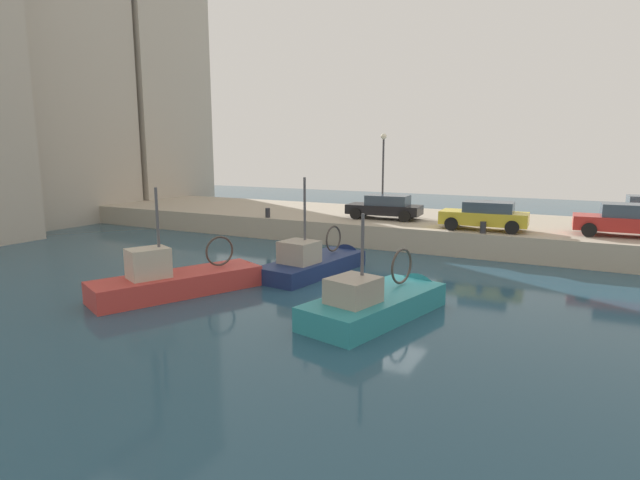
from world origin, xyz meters
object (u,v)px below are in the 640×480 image
(fishing_boat_navy, at_px, (318,269))
(quay_streetlamp, at_px, (383,159))
(fishing_boat_red, at_px, (186,289))
(parked_car_black, at_px, (385,207))
(mooring_bollard_mid, at_px, (483,227))
(fishing_boat_teal, at_px, (382,311))
(mooring_bollard_north, at_px, (268,213))
(parked_car_red, at_px, (626,220))
(parked_car_yellow, at_px, (485,215))

(fishing_boat_navy, height_order, quay_streetlamp, quay_streetlamp)
(fishing_boat_red, height_order, parked_car_black, fishing_boat_red)
(mooring_bollard_mid, bearing_deg, fishing_boat_teal, 172.87)
(fishing_boat_red, relative_size, quay_streetlamp, 1.42)
(fishing_boat_teal, distance_m, mooring_bollard_north, 14.75)
(parked_car_black, bearing_deg, parked_car_red, -92.57)
(fishing_boat_teal, relative_size, parked_car_red, 1.48)
(fishing_boat_navy, bearing_deg, parked_car_black, 1.38)
(fishing_boat_red, distance_m, fishing_boat_teal, 7.21)
(fishing_boat_red, height_order, parked_car_yellow, fishing_boat_red)
(parked_car_black, height_order, mooring_bollard_mid, parked_car_black)
(parked_car_red, distance_m, mooring_bollard_mid, 6.23)
(fishing_boat_teal, distance_m, parked_car_black, 13.53)
(fishing_boat_red, relative_size, mooring_bollard_north, 12.47)
(mooring_bollard_north, bearing_deg, parked_car_red, -83.37)
(mooring_bollard_mid, xyz_separation_m, quay_streetlamp, (5.65, 7.13, 2.98))
(fishing_boat_teal, xyz_separation_m, fishing_boat_navy, (4.06, 4.36, 0.03))
(mooring_bollard_north, bearing_deg, parked_car_yellow, -84.82)
(fishing_boat_navy, bearing_deg, mooring_bollard_north, 47.05)
(parked_car_red, height_order, mooring_bollard_mid, parked_car_red)
(fishing_boat_navy, height_order, mooring_bollard_mid, fishing_boat_navy)
(parked_car_black, xyz_separation_m, mooring_bollard_mid, (-2.60, -5.82, -0.42))
(fishing_boat_red, relative_size, fishing_boat_navy, 1.09)
(fishing_boat_teal, height_order, parked_car_red, fishing_boat_teal)
(fishing_boat_teal, relative_size, mooring_bollard_mid, 11.45)
(fishing_boat_navy, height_order, parked_car_red, fishing_boat_navy)
(parked_car_black, bearing_deg, quay_streetlamp, 23.36)
(fishing_boat_navy, relative_size, parked_car_black, 1.50)
(fishing_boat_teal, distance_m, parked_car_red, 14.14)
(parked_car_yellow, bearing_deg, fishing_boat_red, 145.41)
(fishing_boat_red, xyz_separation_m, parked_car_red, (13.00, -14.26, 1.83))
(mooring_bollard_mid, relative_size, mooring_bollard_north, 1.00)
(fishing_boat_navy, height_order, parked_car_black, fishing_boat_navy)
(parked_car_red, relative_size, mooring_bollard_north, 7.71)
(fishing_boat_teal, xyz_separation_m, parked_car_yellow, (11.09, -1.13, 1.81))
(fishing_boat_teal, relative_size, fishing_boat_navy, 1.00)
(fishing_boat_navy, bearing_deg, fishing_boat_teal, -132.98)
(quay_streetlamp, bearing_deg, parked_car_yellow, -123.12)
(fishing_boat_red, bearing_deg, fishing_boat_navy, -29.28)
(parked_car_red, height_order, quay_streetlamp, quay_streetlamp)
(fishing_boat_navy, bearing_deg, quay_streetlamp, 7.48)
(parked_car_red, xyz_separation_m, mooring_bollard_north, (-2.08, 17.86, -0.47))
(parked_car_black, relative_size, mooring_bollard_mid, 7.68)
(fishing_boat_red, height_order, mooring_bollard_north, fishing_boat_red)
(fishing_boat_teal, xyz_separation_m, parked_car_black, (12.61, 4.56, 1.79))
(fishing_boat_navy, xyz_separation_m, mooring_bollard_north, (5.95, 6.39, 1.35))
(fishing_boat_navy, distance_m, parked_car_yellow, 9.09)
(fishing_boat_teal, bearing_deg, fishing_boat_red, 97.32)
(fishing_boat_red, height_order, quay_streetlamp, quay_streetlamp)
(fishing_boat_red, relative_size, parked_car_red, 1.62)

